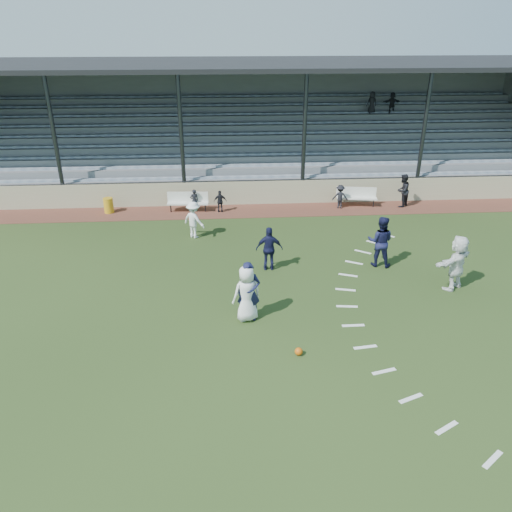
{
  "coord_description": "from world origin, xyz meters",
  "views": [
    {
      "loc": [
        -1.04,
        -12.8,
        8.53
      ],
      "look_at": [
        0.0,
        2.5,
        1.3
      ],
      "focal_mm": 35.0,
      "sensor_mm": 36.0,
      "label": 1
    }
  ],
  "objects_px": {
    "football": "(299,351)",
    "official": "(403,190)",
    "bench_right": "(356,195)",
    "player_navy_lead": "(249,292)",
    "bench_left": "(188,200)",
    "player_white_lead": "(247,293)",
    "trash_bin": "(109,205)"
  },
  "relations": [
    {
      "from": "bench_right",
      "to": "trash_bin",
      "type": "height_order",
      "value": "bench_right"
    },
    {
      "from": "bench_left",
      "to": "bench_right",
      "type": "xyz_separation_m",
      "value": [
        8.46,
        0.21,
        0.0
      ]
    },
    {
      "from": "player_white_lead",
      "to": "player_navy_lead",
      "type": "distance_m",
      "value": 0.08
    },
    {
      "from": "bench_right",
      "to": "official",
      "type": "relative_size",
      "value": 1.22
    },
    {
      "from": "trash_bin",
      "to": "official",
      "type": "distance_m",
      "value": 14.59
    },
    {
      "from": "trash_bin",
      "to": "player_white_lead",
      "type": "distance_m",
      "value": 11.88
    },
    {
      "from": "bench_left",
      "to": "player_white_lead",
      "type": "distance_m",
      "value": 10.34
    },
    {
      "from": "bench_left",
      "to": "trash_bin",
      "type": "height_order",
      "value": "bench_left"
    },
    {
      "from": "trash_bin",
      "to": "official",
      "type": "height_order",
      "value": "official"
    },
    {
      "from": "football",
      "to": "player_navy_lead",
      "type": "bearing_deg",
      "value": 123.11
    },
    {
      "from": "player_navy_lead",
      "to": "trash_bin",
      "type": "bearing_deg",
      "value": 123.58
    },
    {
      "from": "bench_right",
      "to": "player_white_lead",
      "type": "height_order",
      "value": "player_white_lead"
    },
    {
      "from": "official",
      "to": "bench_right",
      "type": "bearing_deg",
      "value": -53.78
    },
    {
      "from": "bench_left",
      "to": "official",
      "type": "bearing_deg",
      "value": 3.21
    },
    {
      "from": "football",
      "to": "official",
      "type": "bearing_deg",
      "value": 59.8
    },
    {
      "from": "trash_bin",
      "to": "official",
      "type": "bearing_deg",
      "value": -0.31
    },
    {
      "from": "player_white_lead",
      "to": "player_navy_lead",
      "type": "height_order",
      "value": "player_navy_lead"
    },
    {
      "from": "football",
      "to": "player_navy_lead",
      "type": "xyz_separation_m",
      "value": [
        -1.3,
        1.99,
        0.86
      ]
    },
    {
      "from": "player_white_lead",
      "to": "bench_left",
      "type": "bearing_deg",
      "value": -95.73
    },
    {
      "from": "bench_right",
      "to": "player_navy_lead",
      "type": "height_order",
      "value": "player_navy_lead"
    },
    {
      "from": "player_navy_lead",
      "to": "bench_left",
      "type": "bearing_deg",
      "value": 105.23
    },
    {
      "from": "bench_left",
      "to": "official",
      "type": "relative_size",
      "value": 1.21
    },
    {
      "from": "football",
      "to": "player_white_lead",
      "type": "relative_size",
      "value": 0.12
    },
    {
      "from": "football",
      "to": "trash_bin",
      "type": "bearing_deg",
      "value": 122.22
    },
    {
      "from": "official",
      "to": "football",
      "type": "bearing_deg",
      "value": 12.52
    },
    {
      "from": "football",
      "to": "player_white_lead",
      "type": "bearing_deg",
      "value": 124.41
    },
    {
      "from": "player_white_lead",
      "to": "player_navy_lead",
      "type": "relative_size",
      "value": 0.95
    },
    {
      "from": "bench_right",
      "to": "football",
      "type": "bearing_deg",
      "value": -102.56
    },
    {
      "from": "trash_bin",
      "to": "official",
      "type": "relative_size",
      "value": 0.44
    },
    {
      "from": "bench_right",
      "to": "football",
      "type": "xyz_separation_m",
      "value": [
        -4.72,
        -12.25,
        -0.47
      ]
    },
    {
      "from": "bench_left",
      "to": "football",
      "type": "distance_m",
      "value": 12.62
    },
    {
      "from": "player_white_lead",
      "to": "player_navy_lead",
      "type": "bearing_deg",
      "value": 168.04
    }
  ]
}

